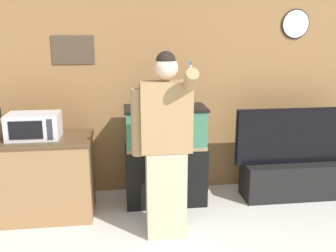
{
  "coord_description": "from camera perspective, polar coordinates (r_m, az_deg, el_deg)",
  "views": [
    {
      "loc": [
        -0.44,
        -1.45,
        1.99
      ],
      "look_at": [
        0.02,
        2.18,
        1.05
      ],
      "focal_mm": 40.0,
      "sensor_mm": 36.0,
      "label": 1
    }
  ],
  "objects": [
    {
      "name": "aquarium_on_stand",
      "position": [
        4.37,
        -0.41,
        -4.47
      ],
      "size": [
        0.93,
        0.47,
        1.15
      ],
      "color": "black",
      "rests_on": "ground_plane"
    },
    {
      "name": "wall_back_paneled",
      "position": [
        4.6,
        -1.64,
        5.79
      ],
      "size": [
        10.0,
        0.08,
        2.6
      ],
      "color": "olive",
      "rests_on": "ground_plane"
    },
    {
      "name": "counter_island",
      "position": [
        4.33,
        -20.58,
        -7.39
      ],
      "size": [
        1.4,
        0.62,
        0.9
      ],
      "color": "olive",
      "rests_on": "ground_plane"
    },
    {
      "name": "person_standing",
      "position": [
        3.53,
        -0.45,
        -2.84
      ],
      "size": [
        0.57,
        0.43,
        1.81
      ],
      "color": "#BCAD89",
      "rests_on": "ground_plane"
    },
    {
      "name": "tv_on_stand",
      "position": [
        4.83,
        18.6,
        -6.49
      ],
      "size": [
        1.49,
        0.4,
        1.11
      ],
      "color": "black",
      "rests_on": "ground_plane"
    },
    {
      "name": "microwave",
      "position": [
        4.11,
        -19.77,
        0.02
      ],
      "size": [
        0.53,
        0.34,
        0.26
      ],
      "color": "silver",
      "rests_on": "counter_island"
    }
  ]
}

